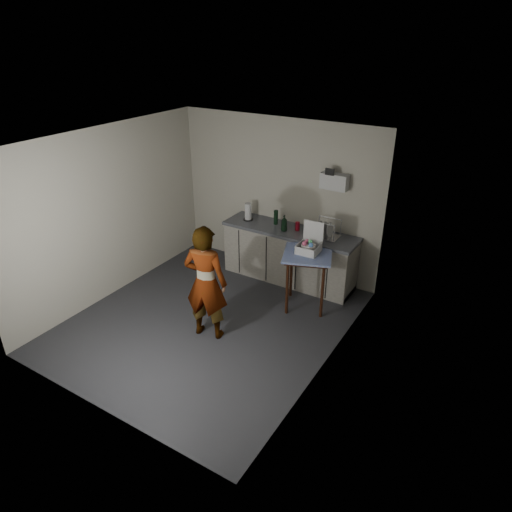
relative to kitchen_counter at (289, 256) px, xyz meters
The scene contains 15 objects.
ground 1.80m from the kitchen_counter, 103.24° to the right, with size 4.00×4.00×0.00m, color #27272C.
wall_back 1.00m from the kitchen_counter, 144.05° to the left, with size 3.60×0.02×2.60m, color beige.
wall_right 2.36m from the kitchen_counter, 50.73° to the right, with size 0.02×4.00×2.60m, color beige.
wall_left 2.91m from the kitchen_counter, 142.18° to the right, with size 0.02×4.00×2.60m, color beige.
ceiling 2.78m from the kitchen_counter, 103.24° to the right, with size 3.60×4.00×0.01m, color white.
kitchen_counter is the anchor object (origin of this frame).
wall_shelf 1.47m from the kitchen_counter, 20.15° to the left, with size 0.42×0.18×0.37m.
side_table 0.92m from the kitchen_counter, 44.93° to the right, with size 0.89×0.89×0.89m.
standing_man 1.99m from the kitchen_counter, 96.83° to the right, with size 0.59×0.39×1.62m, color #B2A593.
soap_bottle 0.62m from the kitchen_counter, 123.58° to the right, with size 0.10×0.10×0.26m, color black.
soda_can 0.56m from the kitchen_counter, 18.85° to the left, with size 0.07×0.07×0.14m, color red.
dark_bottle 0.68m from the kitchen_counter, 166.09° to the left, with size 0.07×0.07×0.24m, color black.
paper_towel 1.01m from the kitchen_counter, behind, with size 0.16×0.16×0.29m.
dish_rack 0.81m from the kitchen_counter, ahead, with size 0.41×0.30×0.28m.
bakery_box 0.98m from the kitchen_counter, 42.87° to the right, with size 0.32×0.33×0.43m.
Camera 1 is at (3.44, -4.33, 3.83)m, focal length 32.00 mm.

